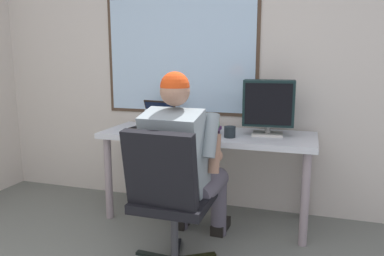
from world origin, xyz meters
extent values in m
cube|color=beige|center=(0.00, 2.47, 1.28)|extent=(4.55, 0.06, 2.56)
cube|color=#4C3828|center=(-0.36, 2.44, 1.37)|extent=(1.42, 0.01, 1.06)
cube|color=silver|center=(-0.36, 2.43, 1.37)|extent=(1.36, 0.02, 1.00)
cylinder|color=gray|center=(-0.80, 1.87, 0.35)|extent=(0.06, 0.06, 0.70)
cylinder|color=gray|center=(0.78, 1.87, 0.35)|extent=(0.06, 0.06, 0.70)
cylinder|color=gray|center=(-0.80, 2.34, 0.35)|extent=(0.06, 0.06, 0.70)
cylinder|color=gray|center=(0.78, 2.34, 0.35)|extent=(0.06, 0.06, 0.70)
cube|color=silver|center=(-0.01, 2.10, 0.73)|extent=(1.73, 0.62, 0.04)
cube|color=black|center=(-0.17, 1.38, 0.01)|extent=(0.29, 0.06, 0.02)
cube|color=black|center=(-0.07, 1.51, 0.01)|extent=(0.12, 0.29, 0.02)
cylinder|color=#3F3F44|center=(-0.03, 1.37, 0.22)|extent=(0.05, 0.05, 0.39)
cube|color=black|center=(-0.03, 1.37, 0.43)|extent=(0.47, 0.47, 0.06)
cube|color=black|center=(-0.04, 1.17, 0.70)|extent=(0.46, 0.17, 0.48)
cylinder|color=#56505C|center=(0.14, 1.62, 0.46)|extent=(0.18, 0.47, 0.15)
cylinder|color=#56505C|center=(0.16, 1.85, 0.23)|extent=(0.12, 0.12, 0.46)
cube|color=black|center=(0.16, 1.91, 0.04)|extent=(0.11, 0.25, 0.08)
cylinder|color=#56505C|center=(-0.18, 1.64, 0.46)|extent=(0.18, 0.47, 0.15)
cylinder|color=#56505C|center=(-0.16, 1.87, 0.23)|extent=(0.12, 0.12, 0.46)
cube|color=black|center=(-0.16, 1.93, 0.04)|extent=(0.11, 0.25, 0.08)
cube|color=gray|center=(-0.03, 1.40, 0.74)|extent=(0.40, 0.37, 0.59)
sphere|color=#A3745C|center=(-0.03, 1.40, 1.15)|extent=(0.19, 0.19, 0.19)
sphere|color=#DD4316|center=(-0.03, 1.40, 1.18)|extent=(0.19, 0.19, 0.19)
cylinder|color=gray|center=(0.19, 1.44, 0.87)|extent=(0.10, 0.19, 0.29)
cylinder|color=#A3745C|center=(0.20, 1.53, 0.73)|extent=(0.08, 0.12, 0.27)
sphere|color=#A3745C|center=(0.20, 1.57, 0.71)|extent=(0.09, 0.09, 0.09)
cylinder|color=gray|center=(-0.25, 1.47, 0.87)|extent=(0.10, 0.19, 0.29)
cylinder|color=#A3745C|center=(-0.24, 1.61, 0.82)|extent=(0.09, 0.17, 0.27)
sphere|color=#A3745C|center=(-0.23, 1.70, 0.89)|extent=(0.09, 0.09, 0.09)
cube|color=beige|center=(0.47, 2.16, 0.76)|extent=(0.25, 0.20, 0.02)
cylinder|color=beige|center=(0.47, 2.16, 0.80)|extent=(0.04, 0.04, 0.06)
cube|color=black|center=(0.47, 2.16, 1.00)|extent=(0.40, 0.20, 0.36)
cube|color=black|center=(0.48, 2.07, 1.00)|extent=(0.35, 0.03, 0.32)
cube|color=black|center=(-0.51, 2.12, 0.76)|extent=(0.35, 0.29, 0.02)
cube|color=black|center=(-0.51, 2.12, 0.77)|extent=(0.32, 0.26, 0.00)
cube|color=black|center=(-0.48, 2.27, 0.87)|extent=(0.33, 0.14, 0.22)
cube|color=#0F1933|center=(-0.48, 2.26, 0.87)|extent=(0.30, 0.13, 0.19)
cylinder|color=silver|center=(-0.22, 1.97, 0.75)|extent=(0.07, 0.07, 0.00)
cylinder|color=silver|center=(-0.22, 1.97, 0.79)|extent=(0.01, 0.01, 0.08)
cylinder|color=silver|center=(-0.22, 1.97, 0.87)|extent=(0.08, 0.08, 0.08)
cylinder|color=#520525|center=(-0.22, 1.97, 0.85)|extent=(0.07, 0.07, 0.04)
cube|color=black|center=(-0.15, 2.20, 0.82)|extent=(0.07, 0.09, 0.15)
cylinder|color=#333338|center=(-0.14, 2.16, 0.84)|extent=(0.05, 0.01, 0.05)
cube|color=black|center=(0.02, 2.08, 0.76)|extent=(0.17, 0.12, 0.03)
cube|color=#6F3877|center=(0.02, 2.09, 0.79)|extent=(0.18, 0.12, 0.03)
cube|color=#307C41|center=(0.02, 2.07, 0.82)|extent=(0.18, 0.13, 0.03)
cylinder|color=black|center=(0.21, 1.98, 0.79)|extent=(0.09, 0.09, 0.09)
camera|label=1|loc=(0.78, -0.80, 1.35)|focal=35.10mm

